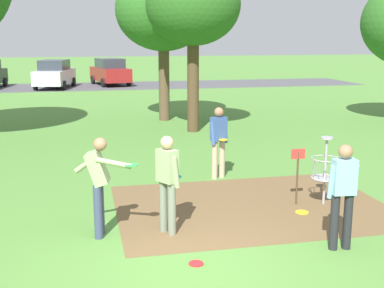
# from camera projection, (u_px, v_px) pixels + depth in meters

# --- Properties ---
(ground_plane) EXTENTS (160.00, 160.00, 0.00)m
(ground_plane) POSITION_uv_depth(u_px,v_px,m) (190.00, 269.00, 7.36)
(ground_plane) COLOR #518438
(dirt_tee_pad) EXTENTS (5.36, 3.84, 0.01)m
(dirt_tee_pad) POSITION_uv_depth(u_px,v_px,m) (251.00, 206.00, 10.10)
(dirt_tee_pad) COLOR brown
(dirt_tee_pad) RESTS_ON ground
(disc_golf_basket) EXTENTS (0.98, 0.58, 1.39)m
(disc_golf_basket) POSITION_uv_depth(u_px,v_px,m) (322.00, 168.00, 10.06)
(disc_golf_basket) COLOR #9E9EA3
(disc_golf_basket) RESTS_ON ground
(player_foreground_watching) EXTENTS (1.04, 0.66, 1.71)m
(player_foreground_watching) POSITION_uv_depth(u_px,v_px,m) (99.00, 180.00, 8.39)
(player_foreground_watching) COLOR #384260
(player_foreground_watching) RESTS_ON ground
(player_throwing) EXTENTS (0.48, 0.41, 1.71)m
(player_throwing) POSITION_uv_depth(u_px,v_px,m) (343.00, 191.00, 7.87)
(player_throwing) COLOR #232328
(player_throwing) RESTS_ON ground
(player_waiting_left) EXTENTS (0.50, 0.45, 1.71)m
(player_waiting_left) POSITION_uv_depth(u_px,v_px,m) (219.00, 138.00, 11.91)
(player_waiting_left) COLOR tan
(player_waiting_left) RESTS_ON ground
(player_waiting_right) EXTENTS (0.45, 0.48, 1.71)m
(player_waiting_right) POSITION_uv_depth(u_px,v_px,m) (167.00, 179.00, 8.53)
(player_waiting_right) COLOR slate
(player_waiting_right) RESTS_ON ground
(frisbee_near_basket) EXTENTS (0.25, 0.25, 0.02)m
(frisbee_near_basket) POSITION_uv_depth(u_px,v_px,m) (302.00, 212.00, 9.71)
(frisbee_near_basket) COLOR gold
(frisbee_near_basket) RESTS_ON ground
(frisbee_by_tee) EXTENTS (0.22, 0.22, 0.02)m
(frisbee_by_tee) POSITION_uv_depth(u_px,v_px,m) (196.00, 264.00, 7.52)
(frisbee_by_tee) COLOR red
(frisbee_by_tee) RESTS_ON ground
(tree_near_left) EXTENTS (3.25, 3.25, 5.77)m
(tree_near_left) POSITION_uv_depth(u_px,v_px,m) (193.00, 6.00, 17.14)
(tree_near_left) COLOR #4C3823
(tree_near_left) RESTS_ON ground
(tree_mid_center) EXTENTS (3.73, 3.73, 5.92)m
(tree_mid_center) POSITION_uv_depth(u_px,v_px,m) (163.00, 11.00, 19.56)
(tree_mid_center) COLOR brown
(tree_mid_center) RESTS_ON ground
(parking_lot_strip) EXTENTS (36.00, 6.00, 0.01)m
(parking_lot_strip) POSITION_uv_depth(u_px,v_px,m) (104.00, 86.00, 34.42)
(parking_lot_strip) COLOR #4C4C51
(parking_lot_strip) RESTS_ON ground
(parked_car_center_left) EXTENTS (2.65, 4.49, 1.84)m
(parked_car_center_left) POSITION_uv_depth(u_px,v_px,m) (55.00, 74.00, 32.86)
(parked_car_center_left) COLOR silver
(parked_car_center_left) RESTS_ON ground
(parked_car_center_right) EXTENTS (2.73, 4.50, 1.84)m
(parked_car_center_right) POSITION_uv_depth(u_px,v_px,m) (110.00, 72.00, 35.00)
(parked_car_center_right) COLOR maroon
(parked_car_center_right) RESTS_ON ground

